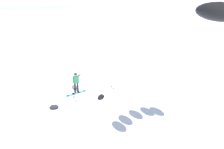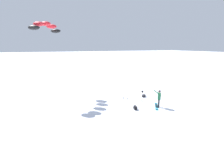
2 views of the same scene
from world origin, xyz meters
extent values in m
plane|color=white|center=(0.00, 0.00, 0.00)|extent=(300.00, 300.00, 0.00)
cylinder|color=black|center=(-0.38, -0.47, 0.41)|extent=(0.14, 0.14, 0.81)
cylinder|color=black|center=(-0.21, -0.61, 0.41)|extent=(0.14, 0.14, 0.81)
cube|color=#1E5938|center=(-0.30, -0.54, 1.10)|extent=(0.48, 0.45, 0.58)
sphere|color=tan|center=(-0.30, -0.54, 1.53)|extent=(0.22, 0.22, 0.22)
sphere|color=black|center=(-0.30, -0.54, 1.56)|extent=(0.23, 0.23, 0.23)
cylinder|color=#1E5938|center=(-0.29, -0.23, 1.50)|extent=(0.39, 0.47, 0.40)
cylinder|color=#1E5938|center=(-0.15, -0.68, 1.10)|extent=(0.09, 0.09, 0.58)
cube|color=teal|center=(-0.08, -0.48, 0.01)|extent=(1.42, 1.11, 0.02)
cylinder|color=teal|center=(-0.72, -0.03, 0.01)|extent=(0.26, 0.26, 0.02)
cylinder|color=teal|center=(0.55, -0.93, 0.01)|extent=(0.26, 0.26, 0.02)
cube|color=black|center=(-0.26, -0.35, 0.06)|extent=(0.23, 0.24, 0.08)
cube|color=black|center=(0.10, -0.60, 0.06)|extent=(0.23, 0.24, 0.08)
ellipsoid|color=black|center=(8.01, 7.86, 7.33)|extent=(1.31, 1.40, 0.44)
ellipsoid|color=black|center=(0.13, 1.72, 0.16)|extent=(0.69, 0.54, 0.33)
cube|color=black|center=(0.13, 1.72, 0.28)|extent=(0.41, 0.32, 0.08)
cylinder|color=#262628|center=(1.30, 0.38, 0.53)|extent=(0.04, 0.33, 1.06)
cylinder|color=#262628|center=(1.18, 0.13, 0.53)|extent=(0.26, 0.23, 1.06)
cylinder|color=#262628|center=(1.42, 0.14, 0.53)|extent=(0.29, 0.21, 1.06)
cube|color=black|center=(1.29, 0.23, 1.08)|extent=(0.10, 0.10, 0.06)
cube|color=black|center=(1.29, 0.23, 1.16)|extent=(0.12, 0.16, 0.10)
ellipsoid|color=black|center=(2.52, -0.83, 0.14)|extent=(0.65, 0.74, 0.27)
cube|color=#2C2C33|center=(2.52, -0.83, 0.23)|extent=(0.39, 0.44, 0.08)
cylinder|color=gray|center=(0.10, 2.53, 0.61)|extent=(0.18, 0.16, 1.21)
cylinder|color=black|center=(0.10, 2.53, 1.15)|extent=(0.05, 0.05, 0.14)
cylinder|color=gray|center=(0.36, 2.78, 0.61)|extent=(0.13, 0.20, 1.21)
cylinder|color=black|center=(0.36, 2.78, 1.15)|extent=(0.05, 0.05, 0.14)
cube|color=#A6B2C9|center=(-42.11, -41.29, 0.87)|extent=(29.68, 29.97, 1.73)
camera|label=1|loc=(13.74, 7.17, 7.88)|focal=35.28mm
camera|label=2|loc=(-9.94, 8.01, 5.60)|focal=22.27mm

